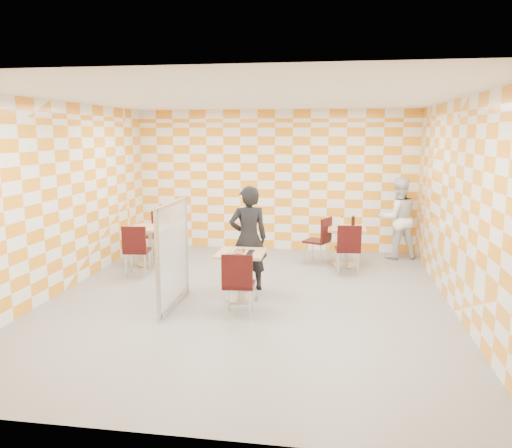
{
  "coord_description": "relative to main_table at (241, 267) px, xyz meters",
  "views": [
    {
      "loc": [
        1.23,
        -7.16,
        2.51
      ],
      "look_at": [
        0.1,
        0.2,
        1.15
      ],
      "focal_mm": 35.0,
      "sensor_mm": 36.0,
      "label": 1
    }
  ],
  "objects": [
    {
      "name": "room_shell",
      "position": [
        0.1,
        0.53,
        0.99
      ],
      "size": [
        7.0,
        7.0,
        7.0
      ],
      "color": "gray",
      "rests_on": "ground"
    },
    {
      "name": "main_table",
      "position": [
        0.0,
        0.0,
        0.0
      ],
      "size": [
        0.7,
        0.7,
        0.75
      ],
      "color": "tan",
      "rests_on": "ground"
    },
    {
      "name": "second_table",
      "position": [
        1.62,
        2.26,
        0.0
      ],
      "size": [
        0.7,
        0.7,
        0.75
      ],
      "color": "tan",
      "rests_on": "ground"
    },
    {
      "name": "empty_table",
      "position": [
        -2.08,
        1.73,
        0.0
      ],
      "size": [
        0.7,
        0.7,
        0.75
      ],
      "color": "tan",
      "rests_on": "ground"
    },
    {
      "name": "chair_main_front",
      "position": [
        0.1,
        -0.77,
        0.04
      ],
      "size": [
        0.45,
        0.46,
        0.92
      ],
      "color": "#340A0A",
      "rests_on": "ground"
    },
    {
      "name": "chair_second_front",
      "position": [
        1.64,
        1.6,
        0.04
      ],
      "size": [
        0.46,
        0.47,
        0.92
      ],
      "color": "#340A0A",
      "rests_on": "ground"
    },
    {
      "name": "chair_second_side",
      "position": [
        1.14,
        2.28,
        0.04
      ],
      "size": [
        0.57,
        0.56,
        0.92
      ],
      "color": "#340A0A",
      "rests_on": "ground"
    },
    {
      "name": "chair_empty_near",
      "position": [
        -2.05,
        0.94,
        0.04
      ],
      "size": [
        0.47,
        0.48,
        0.92
      ],
      "color": "#340A0A",
      "rests_on": "ground"
    },
    {
      "name": "chair_empty_far",
      "position": [
        -2.17,
        2.43,
        0.04
      ],
      "size": [
        0.48,
        0.49,
        0.92
      ],
      "color": "#340A0A",
      "rests_on": "ground"
    },
    {
      "name": "partition",
      "position": [
        -0.92,
        -0.43,
        0.28
      ],
      "size": [
        0.08,
        1.38,
        1.55
      ],
      "color": "white",
      "rests_on": "ground"
    },
    {
      "name": "man_dark",
      "position": [
        0.02,
        0.53,
        0.34
      ],
      "size": [
        0.72,
        0.59,
        1.7
      ],
      "primitive_type": "imported",
      "rotation": [
        0.0,
        0.0,
        3.49
      ],
      "color": "black",
      "rests_on": "ground"
    },
    {
      "name": "man_white",
      "position": [
        2.65,
        3.03,
        0.31
      ],
      "size": [
        0.93,
        0.81,
        1.64
      ],
      "primitive_type": "imported",
      "rotation": [
        0.0,
        0.0,
        3.4
      ],
      "color": "white",
      "rests_on": "ground"
    },
    {
      "name": "pizza_on_foil",
      "position": [
        -0.0,
        -0.02,
        0.26
      ],
      "size": [
        0.4,
        0.4,
        0.04
      ],
      "color": "silver",
      "rests_on": "main_table"
    },
    {
      "name": "sport_bottle",
      "position": [
        1.52,
        2.35,
        0.33
      ],
      "size": [
        0.06,
        0.06,
        0.2
      ],
      "color": "white",
      "rests_on": "second_table"
    },
    {
      "name": "soda_bottle",
      "position": [
        1.74,
        2.33,
        0.34
      ],
      "size": [
        0.07,
        0.07,
        0.23
      ],
      "color": "black",
      "rests_on": "second_table"
    }
  ]
}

